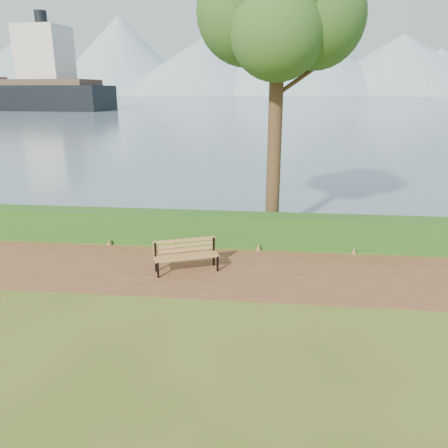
# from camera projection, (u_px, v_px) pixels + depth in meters

# --- Properties ---
(ground) EXTENTS (140.00, 140.00, 0.00)m
(ground) POSITION_uv_depth(u_px,v_px,m) (197.00, 275.00, 11.78)
(ground) COLOR #475518
(ground) RESTS_ON ground
(path) EXTENTS (40.00, 3.40, 0.01)m
(path) POSITION_uv_depth(u_px,v_px,m) (199.00, 271.00, 12.07)
(path) COLOR brown
(path) RESTS_ON ground
(hedge) EXTENTS (32.00, 0.85, 1.00)m
(hedge) POSITION_uv_depth(u_px,v_px,m) (210.00, 228.00, 14.11)
(hedge) COLOR #1D4915
(hedge) RESTS_ON ground
(water) EXTENTS (700.00, 510.00, 0.00)m
(water) POSITION_uv_depth(u_px,v_px,m) (270.00, 98.00, 258.79)
(water) COLOR #495F76
(water) RESTS_ON ground
(mountains) EXTENTS (585.00, 190.00, 70.00)m
(mountains) POSITION_uv_depth(u_px,v_px,m) (262.00, 63.00, 390.31)
(mountains) COLOR #819AAC
(mountains) RESTS_ON ground
(bench) EXTENTS (1.81, 1.12, 0.88)m
(bench) POSITION_uv_depth(u_px,v_px,m) (186.00, 253.00, 11.96)
(bench) COLOR black
(bench) RESTS_ON ground
(tree) EXTENTS (5.04, 4.28, 9.74)m
(tree) POSITION_uv_depth(u_px,v_px,m) (279.00, 3.00, 12.86)
(tree) COLOR #3E2719
(tree) RESTS_ON ground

